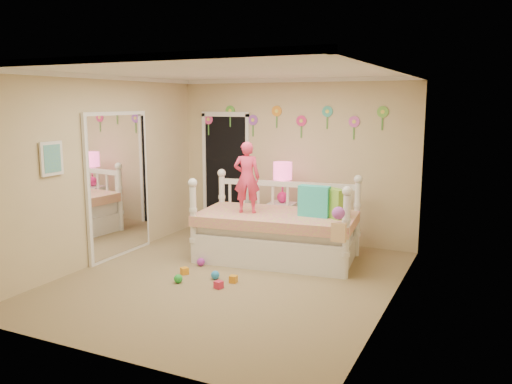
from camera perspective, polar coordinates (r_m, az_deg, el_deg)
The scene contains 18 objects.
floor at distance 6.72m, azimuth -3.00°, elevation -9.60°, with size 4.00×4.50×0.01m, color #7F684C.
ceiling at distance 6.34m, azimuth -3.21°, elevation 13.14°, with size 4.00×4.50×0.01m, color white.
back_wall at distance 8.43m, azimuth 4.17°, elevation 3.46°, with size 4.00×0.01×2.60m, color tan.
left_wall at distance 7.55m, azimuth -16.60°, elevation 2.33°, with size 0.01×4.50×2.60m, color tan.
right_wall at distance 5.74m, azimuth 14.77°, elevation 0.15°, with size 0.01×4.50×2.60m, color tan.
crown_molding at distance 6.34m, azimuth -3.21°, elevation 12.87°, with size 4.00×4.50×0.06m, color white, non-canonical shape.
daybed at distance 7.41m, azimuth 2.33°, elevation -2.83°, with size 2.25×1.21×1.22m, color white, non-canonical shape.
pillow_turquoise at distance 7.17m, azimuth 6.39°, elevation -1.00°, with size 0.43×0.15×0.43m, color #25AFBD.
pillow_lime at distance 7.17m, azimuth 8.36°, elevation -1.17°, with size 0.42×0.15×0.40m, color #7DB938.
child at distance 7.33m, azimuth -1.01°, elevation 1.62°, with size 0.37×0.24×1.01m, color #F33760.
nightstand at distance 8.20m, azimuth 2.89°, elevation -3.52°, with size 0.41×0.31×0.68m, color white.
table_lamp at distance 8.06m, azimuth 2.94°, elevation 1.77°, with size 0.29×0.29×0.64m.
closet_doorway at distance 8.97m, azimuth -3.35°, elevation 2.15°, with size 0.90×0.04×2.07m, color black.
flower_decals at distance 8.41m, azimuth 3.62°, elevation 7.82°, with size 3.40×0.02×0.50m, color #B2668C, non-canonical shape.
mirror_closet at distance 7.78m, azimuth -14.83°, elevation 0.76°, with size 0.07×1.30×2.10m, color white.
wall_picture at distance 6.86m, azimuth -21.51°, elevation 3.44°, with size 0.05×0.34×0.42m, color white.
hanging_bag at distance 6.45m, azimuth 8.94°, elevation -3.64°, with size 0.20×0.16×0.36m, color beige, non-canonical shape.
toy_scatter at distance 6.77m, azimuth -5.20°, elevation -8.98°, with size 0.80×1.30×0.11m, color #996666, non-canonical shape.
Camera 1 is at (3.01, -5.57, 2.23)m, focal length 36.48 mm.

